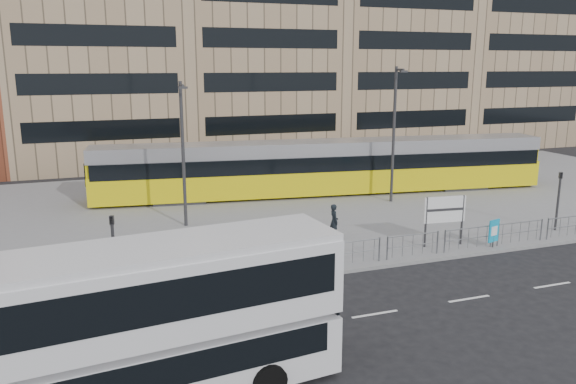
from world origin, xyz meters
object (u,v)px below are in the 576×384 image
object	(u,v)px
ad_panel	(494,231)
pedestrian	(334,221)
double_decker_bus	(138,322)
station_sign	(445,212)
lamp_post_east	(394,130)
traffic_light_west	(113,245)
tram	(326,167)
traffic_light_east	(559,193)
lamp_post_west	(183,148)

from	to	relation	value
ad_panel	pedestrian	bearing A→B (deg)	134.09
double_decker_bus	station_sign	size ratio (longest dim) A/B	4.46
pedestrian	lamp_post_east	distance (m)	9.59
double_decker_bus	lamp_post_east	bearing A→B (deg)	38.73
station_sign	traffic_light_west	distance (m)	15.14
traffic_light_west	lamp_post_east	bearing A→B (deg)	45.12
tram	traffic_light_west	distance (m)	19.40
double_decker_bus	ad_panel	distance (m)	18.42
ad_panel	traffic_light_east	world-z (taller)	traffic_light_east
pedestrian	traffic_light_west	world-z (taller)	traffic_light_west
ad_panel	traffic_light_east	xyz separation A→B (m)	(5.01, 1.25, 1.18)
double_decker_bus	lamp_post_west	xyz separation A→B (m)	(3.77, 15.67, 2.07)
station_sign	ad_panel	xyz separation A→B (m)	(2.10, -1.02, -0.89)
tram	traffic_light_west	xyz separation A→B (m)	(-14.25, -13.16, 0.18)
traffic_light_west	station_sign	bearing A→B (deg)	19.54
tram	ad_panel	distance (m)	13.63
ad_panel	lamp_post_west	distance (m)	16.08
traffic_light_west	lamp_post_east	xyz separation A→B (m)	(17.27, 9.60, 2.61)
station_sign	pedestrian	xyz separation A→B (m)	(-4.46, 2.83, -0.80)
ad_panel	lamp_post_west	bearing A→B (deg)	131.45
traffic_light_east	lamp_post_east	bearing A→B (deg)	139.47
pedestrian	traffic_light_east	distance (m)	11.91
pedestrian	lamp_post_west	distance (m)	8.77
lamp_post_west	lamp_post_east	distance (m)	13.29
ad_panel	traffic_light_west	xyz separation A→B (m)	(-17.21, 0.10, 1.18)
double_decker_bus	pedestrian	distance (m)	15.15
pedestrian	traffic_light_west	bearing A→B (deg)	113.67
traffic_light_east	station_sign	bearing A→B (deg)	-159.01
pedestrian	tram	bearing A→B (deg)	-16.64
lamp_post_west	traffic_light_east	bearing A→B (deg)	-21.89
station_sign	ad_panel	size ratio (longest dim) A/B	1.78
double_decker_bus	lamp_post_west	world-z (taller)	lamp_post_west
traffic_light_west	pedestrian	bearing A→B (deg)	35.43
double_decker_bus	pedestrian	size ratio (longest dim) A/B	6.16
lamp_post_west	lamp_post_east	size ratio (longest dim) A/B	0.91
ad_panel	pedestrian	distance (m)	7.61
double_decker_bus	traffic_light_east	xyz separation A→B (m)	(21.95, 8.37, -0.17)
station_sign	pedestrian	distance (m)	5.34
tram	traffic_light_east	world-z (taller)	tram
tram	ad_panel	bearing A→B (deg)	-70.04
ad_panel	traffic_light_west	size ratio (longest dim) A/B	0.44
traffic_light_east	lamp_post_east	world-z (taller)	lamp_post_east
station_sign	traffic_light_west	xyz separation A→B (m)	(-15.11, -0.92, 0.29)
double_decker_bus	pedestrian	xyz separation A→B (m)	(10.38, 10.96, -1.27)
traffic_light_west	ad_panel	bearing A→B (deg)	15.71
double_decker_bus	tram	xyz separation A→B (m)	(13.98, 20.38, -0.35)
lamp_post_west	pedestrian	bearing A→B (deg)	-35.49
station_sign	traffic_light_east	xyz separation A→B (m)	(7.11, 0.23, 0.29)
tram	station_sign	world-z (taller)	tram
traffic_light_east	lamp_post_west	bearing A→B (deg)	177.24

